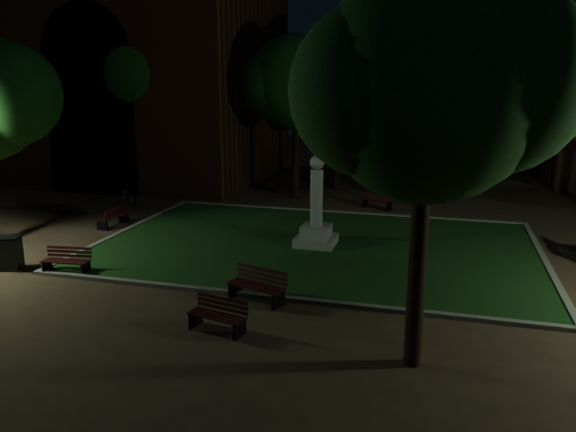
% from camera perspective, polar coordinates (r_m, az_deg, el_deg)
% --- Properties ---
extents(ground, '(80.00, 80.00, 0.00)m').
position_cam_1_polar(ground, '(18.26, 1.48, -4.90)').
color(ground, '#483223').
extents(lawn, '(15.00, 10.00, 0.08)m').
position_cam_1_polar(lawn, '(20.10, 2.85, -3.01)').
color(lawn, '#1A3F16').
rests_on(lawn, ground).
extents(lawn_kerb, '(15.40, 10.40, 0.12)m').
position_cam_1_polar(lawn_kerb, '(20.09, 2.86, -2.95)').
color(lawn_kerb, slate).
rests_on(lawn_kerb, ground).
extents(monument, '(1.40, 1.40, 3.20)m').
position_cam_1_polar(monument, '(19.85, 2.89, -0.48)').
color(monument, gray).
rests_on(monument, lawn).
extents(building_main, '(20.00, 12.00, 15.00)m').
position_cam_1_polar(building_main, '(36.55, -18.48, 15.59)').
color(building_main, '#53291A').
rests_on(building_main, ground).
extents(tree_north_wl, '(5.51, 4.50, 7.92)m').
position_cam_1_polar(tree_north_wl, '(27.33, 1.04, 13.46)').
color(tree_north_wl, black).
rests_on(tree_north_wl, ground).
extents(tree_north_er, '(5.37, 4.39, 7.47)m').
position_cam_1_polar(tree_north_er, '(27.27, 15.67, 12.13)').
color(tree_north_er, black).
rests_on(tree_north_er, ground).
extents(tree_se, '(5.50, 4.49, 7.99)m').
position_cam_1_polar(tree_se, '(11.07, 14.55, 12.70)').
color(tree_se, black).
rests_on(tree_se, ground).
extents(tree_nw, '(6.58, 5.37, 8.71)m').
position_cam_1_polar(tree_nw, '(30.86, -13.64, 13.81)').
color(tree_nw, black).
rests_on(tree_nw, ground).
extents(tree_far_north, '(6.43, 5.25, 8.25)m').
position_cam_1_polar(tree_far_north, '(29.82, 5.36, 13.36)').
color(tree_far_north, black).
rests_on(tree_far_north, ground).
extents(lamppost_nw, '(1.18, 0.28, 4.53)m').
position_cam_1_polar(lamppost_nw, '(31.02, -12.28, 8.58)').
color(lamppost_nw, black).
rests_on(lamppost_nw, ground).
extents(bench_near_left, '(1.73, 1.04, 0.90)m').
position_cam_1_polar(bench_near_left, '(15.22, -3.10, -7.15)').
color(bench_near_left, black).
rests_on(bench_near_left, ground).
extents(bench_near_right, '(1.52, 0.81, 0.80)m').
position_cam_1_polar(bench_near_right, '(13.64, -7.09, -10.05)').
color(bench_near_right, black).
rests_on(bench_near_right, ground).
extents(bench_west_near, '(1.51, 0.68, 0.80)m').
position_cam_1_polar(bench_west_near, '(18.61, -21.54, -4.31)').
color(bench_west_near, black).
rests_on(bench_west_near, ground).
extents(bench_left_side, '(0.72, 1.54, 0.81)m').
position_cam_1_polar(bench_left_side, '(23.69, -17.25, -0.15)').
color(bench_left_side, black).
rests_on(bench_left_side, ground).
extents(bench_far_side, '(1.52, 1.01, 0.79)m').
position_cam_1_polar(bench_far_side, '(25.95, 8.93, 1.49)').
color(bench_far_side, black).
rests_on(bench_far_side, ground).
extents(trash_bin, '(0.79, 0.79, 1.07)m').
position_cam_1_polar(trash_bin, '(19.66, -26.33, -3.35)').
color(trash_bin, black).
rests_on(trash_bin, ground).
extents(bicycle, '(1.79, 1.71, 0.97)m').
position_cam_1_polar(bicycle, '(28.14, -15.85, 2.33)').
color(bicycle, black).
rests_on(bicycle, ground).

